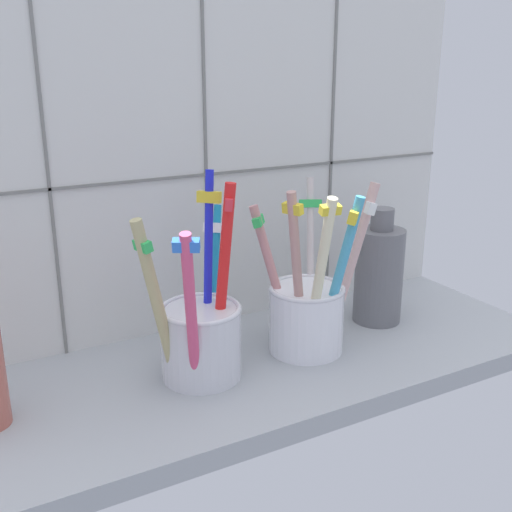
{
  "coord_description": "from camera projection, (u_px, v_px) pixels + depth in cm",
  "views": [
    {
      "loc": [
        -26.25,
        -47.86,
        30.54
      ],
      "look_at": [
        0.0,
        0.01,
        12.96
      ],
      "focal_mm": 43.17,
      "sensor_mm": 36.0,
      "label": 1
    }
  ],
  "objects": [
    {
      "name": "tile_wall_back",
      "position": [
        201.0,
        139.0,
        0.64
      ],
      "size": [
        64.0,
        2.2,
        45.0
      ],
      "color": "silver",
      "rests_on": "ground"
    },
    {
      "name": "toothbrush_cup_right",
      "position": [
        308.0,
        308.0,
        0.62
      ],
      "size": [
        11.93,
        11.9,
        17.22
      ],
      "color": "white",
      "rests_on": "counter_slab"
    },
    {
      "name": "toothbrush_cup_left",
      "position": [
        201.0,
        332.0,
        0.57
      ],
      "size": [
        11.76,
        12.11,
        19.1
      ],
      "color": "silver",
      "rests_on": "counter_slab"
    },
    {
      "name": "counter_slab",
      "position": [
        256.0,
        371.0,
        0.61
      ],
      "size": [
        64.0,
        22.0,
        2.0
      ],
      "primitive_type": "cube",
      "color": "#9EA3A8",
      "rests_on": "ground"
    },
    {
      "name": "ceramic_vase",
      "position": [
        379.0,
        273.0,
        0.69
      ],
      "size": [
        5.38,
        5.38,
        13.08
      ],
      "color": "slate",
      "rests_on": "counter_slab"
    }
  ]
}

